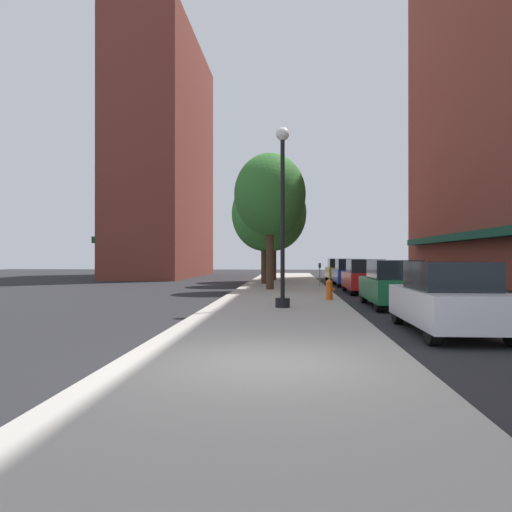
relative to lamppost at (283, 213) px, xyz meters
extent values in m
plane|color=#232326|center=(3.86, 9.44, -3.20)|extent=(90.00, 90.00, 0.00)
cube|color=#A8A399|center=(-0.14, 10.44, -3.14)|extent=(4.80, 50.00, 0.12)
cube|color=#144C38|center=(11.51, 13.44, -0.10)|extent=(0.90, 34.00, 0.50)
cube|color=brown|center=(-11.14, 28.44, 7.52)|extent=(6.00, 18.00, 21.45)
cube|color=#144C38|center=(-14.49, 28.44, -0.10)|extent=(0.90, 15.30, 0.50)
cylinder|color=black|center=(0.00, 0.00, -2.93)|extent=(0.48, 0.48, 0.30)
cylinder|color=black|center=(0.00, 0.00, -0.18)|extent=(0.14, 0.14, 5.20)
sphere|color=silver|center=(0.00, 0.00, 2.60)|extent=(0.44, 0.44, 0.44)
cylinder|color=#E05614|center=(1.75, 3.01, -2.77)|extent=(0.26, 0.26, 0.62)
sphere|color=#E05614|center=(1.75, 3.01, -2.41)|extent=(0.24, 0.24, 0.24)
cylinder|color=#E05614|center=(1.89, 3.01, -2.68)|extent=(0.12, 0.10, 0.10)
cylinder|color=slate|center=(1.91, 11.77, -2.56)|extent=(0.06, 0.06, 1.05)
cube|color=#33383D|center=(1.91, 11.77, -1.90)|extent=(0.14, 0.09, 0.26)
cylinder|color=#422D1E|center=(-1.36, 14.66, -1.66)|extent=(0.40, 0.40, 2.84)
ellipsoid|color=#387F33|center=(-1.36, 14.66, 1.28)|extent=(4.07, 4.07, 4.67)
cylinder|color=#422D1E|center=(-0.95, 19.44, -1.56)|extent=(0.40, 0.40, 3.04)
ellipsoid|color=#387F33|center=(-0.95, 19.44, 1.73)|extent=(4.73, 4.73, 5.44)
cylinder|color=#422D1E|center=(-0.79, 9.15, -1.34)|extent=(0.40, 0.40, 3.49)
ellipsoid|color=#2D6B28|center=(-0.79, 9.15, 1.78)|extent=(3.67, 3.67, 4.22)
cylinder|color=black|center=(3.08, -2.96, -2.88)|extent=(0.22, 0.64, 0.64)
cylinder|color=black|center=(4.64, -2.96, -2.88)|extent=(0.22, 0.64, 0.64)
cylinder|color=black|center=(3.08, -6.16, -2.88)|extent=(0.22, 0.64, 0.64)
cube|color=silver|center=(3.86, -4.56, -2.56)|extent=(1.80, 4.30, 0.76)
cube|color=black|center=(3.86, -4.71, -1.86)|extent=(1.56, 2.20, 0.64)
cylinder|color=black|center=(3.08, 3.04, -2.88)|extent=(0.22, 0.64, 0.64)
cylinder|color=black|center=(4.64, 3.04, -2.88)|extent=(0.22, 0.64, 0.64)
cylinder|color=black|center=(3.08, -0.16, -2.88)|extent=(0.22, 0.64, 0.64)
cylinder|color=black|center=(4.64, -0.16, -2.88)|extent=(0.22, 0.64, 0.64)
cube|color=#196638|center=(3.86, 1.44, -2.56)|extent=(1.80, 4.30, 0.76)
cube|color=black|center=(3.86, 1.29, -1.86)|extent=(1.56, 2.20, 0.64)
cylinder|color=black|center=(3.08, 9.80, -2.88)|extent=(0.22, 0.64, 0.64)
cylinder|color=black|center=(4.64, 9.80, -2.88)|extent=(0.22, 0.64, 0.64)
cylinder|color=black|center=(3.08, 6.60, -2.88)|extent=(0.22, 0.64, 0.64)
cylinder|color=black|center=(4.64, 6.60, -2.88)|extent=(0.22, 0.64, 0.64)
cube|color=red|center=(3.86, 8.20, -2.56)|extent=(1.80, 4.30, 0.76)
cube|color=black|center=(3.86, 8.05, -1.86)|extent=(1.56, 2.20, 0.64)
cylinder|color=black|center=(3.08, 15.87, -2.88)|extent=(0.22, 0.64, 0.64)
cylinder|color=black|center=(4.64, 15.87, -2.88)|extent=(0.22, 0.64, 0.64)
cylinder|color=black|center=(3.08, 12.67, -2.88)|extent=(0.22, 0.64, 0.64)
cylinder|color=black|center=(4.64, 12.67, -2.88)|extent=(0.22, 0.64, 0.64)
cube|color=#1E389E|center=(3.86, 14.27, -2.56)|extent=(1.80, 4.30, 0.76)
cube|color=black|center=(3.86, 14.12, -1.86)|extent=(1.56, 2.20, 0.64)
cylinder|color=black|center=(3.08, 22.19, -2.88)|extent=(0.22, 0.64, 0.64)
cylinder|color=black|center=(4.64, 22.19, -2.88)|extent=(0.22, 0.64, 0.64)
cylinder|color=black|center=(3.08, 18.99, -2.88)|extent=(0.22, 0.64, 0.64)
cylinder|color=black|center=(4.64, 18.99, -2.88)|extent=(0.22, 0.64, 0.64)
cube|color=gold|center=(3.86, 20.59, -2.56)|extent=(1.80, 4.30, 0.76)
cube|color=black|center=(3.86, 20.44, -1.86)|extent=(1.56, 2.20, 0.64)
camera|label=1|loc=(0.25, -16.27, -1.44)|focal=34.88mm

